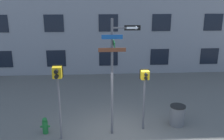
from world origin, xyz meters
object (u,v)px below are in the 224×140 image
at_px(pedestrian_signal_right, 145,84).
at_px(fire_hydrant, 45,126).
at_px(pedestrian_signal_left, 58,83).
at_px(street_sign_pole, 114,68).
at_px(trash_bin, 177,115).

xyz_separation_m(pedestrian_signal_right, fire_hydrant, (-3.83, -0.11, -1.58)).
xyz_separation_m(pedestrian_signal_left, fire_hydrant, (-0.67, 0.42, -1.89)).
relative_size(street_sign_pole, pedestrian_signal_right, 1.79).
distance_m(pedestrian_signal_left, pedestrian_signal_right, 3.23).
bearing_deg(trash_bin, pedestrian_signal_right, -170.78).
height_order(street_sign_pole, pedestrian_signal_right, street_sign_pole).
bearing_deg(street_sign_pole, fire_hydrant, 176.24).
height_order(pedestrian_signal_right, trash_bin, pedestrian_signal_right).
distance_m(pedestrian_signal_left, fire_hydrant, 2.05).
bearing_deg(pedestrian_signal_right, trash_bin, 9.22).
height_order(street_sign_pole, fire_hydrant, street_sign_pole).
xyz_separation_m(fire_hydrant, trash_bin, (5.29, 0.35, 0.10)).
distance_m(street_sign_pole, trash_bin, 3.48).
bearing_deg(trash_bin, fire_hydrant, -176.23).
xyz_separation_m(street_sign_pole, fire_hydrant, (-2.66, 0.17, -2.32)).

